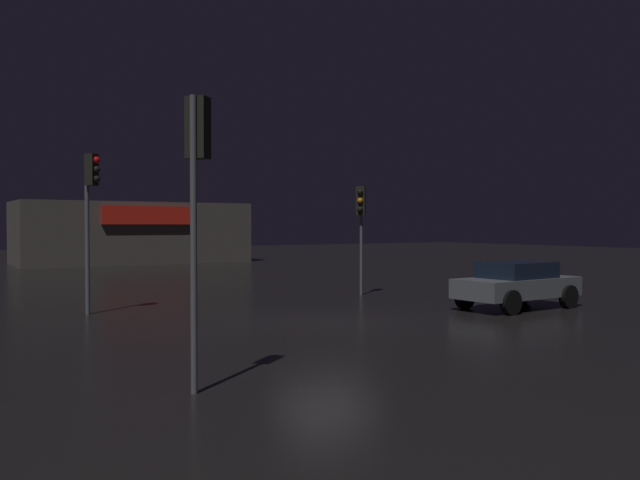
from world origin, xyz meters
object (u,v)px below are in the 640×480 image
at_px(store_building, 133,233).
at_px(car_near, 517,283).
at_px(traffic_signal_cross_left, 90,197).
at_px(traffic_signal_main, 361,212).
at_px(traffic_signal_opposite, 197,164).

relative_size(store_building, car_near, 3.58).
xyz_separation_m(store_building, traffic_signal_cross_left, (-8.52, -25.26, 1.32)).
bearing_deg(traffic_signal_main, traffic_signal_opposite, -135.80).
bearing_deg(car_near, traffic_signal_opposite, -160.39).
bearing_deg(store_building, car_near, -84.76).
bearing_deg(traffic_signal_cross_left, store_building, 71.37).
distance_m(traffic_signal_main, car_near, 6.31).
bearing_deg(traffic_signal_cross_left, traffic_signal_opposite, -93.84).
distance_m(store_building, car_near, 30.96).
height_order(store_building, traffic_signal_main, store_building).
distance_m(store_building, traffic_signal_main, 25.25).
height_order(traffic_signal_opposite, traffic_signal_cross_left, traffic_signal_cross_left).
height_order(traffic_signal_main, traffic_signal_cross_left, traffic_signal_cross_left).
distance_m(traffic_signal_opposite, traffic_signal_cross_left, 9.85).
distance_m(store_building, traffic_signal_cross_left, 26.69).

